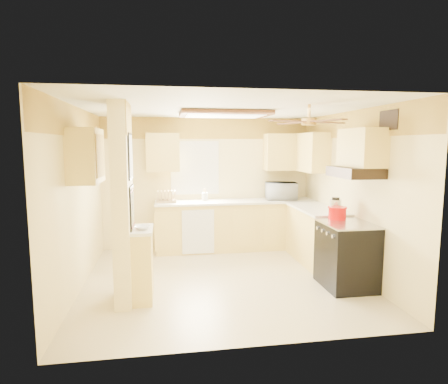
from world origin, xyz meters
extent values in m
plane|color=beige|center=(0.00, 0.00, 0.00)|extent=(4.00, 4.00, 0.00)
plane|color=white|center=(0.00, 0.00, 2.50)|extent=(4.00, 4.00, 0.00)
plane|color=#F9E298|center=(0.00, 1.90, 1.25)|extent=(4.00, 0.00, 4.00)
plane|color=#F9E298|center=(0.00, -1.90, 1.25)|extent=(4.00, 0.00, 4.00)
plane|color=#F9E298|center=(-2.00, 0.00, 1.25)|extent=(0.00, 3.80, 3.80)
plane|color=#F9E298|center=(2.00, 0.00, 1.25)|extent=(0.00, 3.80, 3.80)
cube|color=#FFD44B|center=(0.00, 1.88, 2.30)|extent=(4.00, 0.02, 0.40)
cube|color=#F9E298|center=(-1.35, -0.55, 1.25)|extent=(0.20, 0.70, 2.50)
cube|color=#FFE171|center=(-1.13, -0.55, 0.45)|extent=(0.25, 0.55, 0.90)
cube|color=silver|center=(-1.13, -0.55, 0.92)|extent=(0.28, 0.58, 0.04)
cube|color=#FFE171|center=(0.50, 1.60, 0.45)|extent=(3.00, 0.60, 0.90)
cube|color=#FFE171|center=(1.70, 0.60, 0.45)|extent=(0.60, 1.40, 0.90)
cube|color=silver|center=(0.50, 1.59, 0.92)|extent=(3.04, 0.64, 0.04)
cube|color=silver|center=(1.69, 0.60, 0.92)|extent=(0.64, 1.44, 0.04)
cube|color=white|center=(-0.25, 1.29, 0.43)|extent=(0.58, 0.02, 0.80)
cube|color=white|center=(-0.25, 1.89, 1.55)|extent=(0.92, 0.02, 1.02)
cube|color=white|center=(-0.25, 1.89, 1.55)|extent=(0.80, 0.02, 0.90)
cube|color=#FFE171|center=(-0.85, 1.72, 1.85)|extent=(0.60, 0.35, 0.70)
cube|color=#FFE171|center=(1.55, 1.72, 1.85)|extent=(0.90, 0.35, 0.70)
cube|color=#FFE171|center=(1.82, 1.25, 1.85)|extent=(0.35, 1.00, 0.70)
cube|color=#FFE171|center=(-1.82, -0.25, 1.85)|extent=(0.35, 0.75, 0.70)
cube|color=#FFE171|center=(1.82, -0.55, 1.95)|extent=(0.35, 0.76, 0.52)
cube|color=black|center=(1.67, -0.55, 0.45)|extent=(0.65, 0.76, 0.90)
cube|color=silver|center=(1.67, -0.55, 0.91)|extent=(0.66, 0.77, 0.02)
cylinder|color=silver|center=(1.34, -0.80, 0.80)|extent=(0.03, 0.05, 0.05)
cylinder|color=silver|center=(1.34, -0.63, 0.80)|extent=(0.03, 0.05, 0.05)
cylinder|color=silver|center=(1.34, -0.47, 0.80)|extent=(0.03, 0.05, 0.05)
cylinder|color=silver|center=(1.34, -0.30, 0.80)|extent=(0.03, 0.05, 0.05)
cube|color=black|center=(1.74, -0.55, 1.62)|extent=(0.50, 0.76, 0.14)
cube|color=black|center=(-1.24, -0.55, 1.85)|extent=(0.02, 0.42, 0.57)
cube|color=white|center=(-1.23, -0.55, 1.85)|extent=(0.01, 0.37, 0.52)
cube|color=black|center=(-1.24, -0.55, 1.20)|extent=(0.02, 0.42, 0.57)
cube|color=yellow|center=(-1.23, -0.55, 1.20)|extent=(0.01, 0.37, 0.52)
cube|color=brown|center=(0.10, 0.50, 2.46)|extent=(1.35, 0.95, 0.06)
cube|color=white|center=(0.10, 0.50, 2.44)|extent=(1.15, 0.75, 0.02)
cylinder|color=gold|center=(1.00, -0.70, 2.42)|extent=(0.04, 0.04, 0.16)
cylinder|color=gold|center=(1.00, -0.70, 2.28)|extent=(0.18, 0.18, 0.08)
cube|color=brown|center=(1.30, -0.59, 2.28)|extent=(0.55, 0.28, 0.01)
cube|color=brown|center=(0.89, -0.40, 2.28)|extent=(0.28, 0.55, 0.01)
cube|color=brown|center=(0.70, -0.81, 2.28)|extent=(0.55, 0.28, 0.01)
cube|color=brown|center=(1.11, -1.00, 2.28)|extent=(0.28, 0.55, 0.01)
cube|color=black|center=(1.98, -0.90, 2.30)|extent=(0.02, 0.40, 0.25)
imported|color=white|center=(1.40, 1.62, 1.10)|extent=(0.65, 0.49, 0.33)
imported|color=white|center=(-1.11, -0.62, 0.96)|extent=(0.23, 0.23, 0.05)
cylinder|color=red|center=(1.65, -0.26, 1.00)|extent=(0.25, 0.25, 0.16)
cylinder|color=red|center=(1.65, -0.26, 1.09)|extent=(0.27, 0.27, 0.02)
cylinder|color=silver|center=(1.72, -0.05, 1.05)|extent=(0.17, 0.17, 0.23)
cylinder|color=black|center=(1.72, -0.05, 1.19)|extent=(0.11, 0.11, 0.03)
cube|color=#DBB47E|center=(-0.80, 1.62, 0.96)|extent=(0.37, 0.28, 0.04)
cube|color=#DBB47E|center=(-0.95, 1.62, 1.04)|extent=(0.02, 0.25, 0.21)
cube|color=#DBB47E|center=(-0.89, 1.62, 1.04)|extent=(0.02, 0.25, 0.21)
cube|color=#DBB47E|center=(-0.83, 1.62, 1.04)|extent=(0.02, 0.25, 0.21)
cube|color=#DBB47E|center=(-0.77, 1.62, 1.04)|extent=(0.02, 0.25, 0.21)
cube|color=#DBB47E|center=(-0.71, 1.62, 1.04)|extent=(0.02, 0.25, 0.21)
cube|color=#DBB47E|center=(-0.64, 1.62, 1.04)|extent=(0.02, 0.25, 0.21)
cylinder|color=white|center=(-0.89, 1.62, 1.04)|extent=(0.01, 0.21, 0.21)
cylinder|color=white|center=(-0.77, 1.62, 1.04)|extent=(0.01, 0.21, 0.21)
cylinder|color=white|center=(-0.08, 1.71, 1.01)|extent=(0.11, 0.11, 0.14)
cylinder|color=#DBB47E|center=(-0.06, 1.71, 1.05)|extent=(0.01, 0.01, 0.23)
cylinder|color=#DBB47E|center=(-0.08, 1.73, 1.05)|extent=(0.01, 0.01, 0.23)
cylinder|color=#DBB47E|center=(-0.10, 1.71, 1.05)|extent=(0.01, 0.01, 0.23)
cylinder|color=#DBB47E|center=(-0.08, 1.69, 1.05)|extent=(0.01, 0.01, 0.23)
camera|label=1|loc=(-0.82, -5.30, 1.99)|focal=30.00mm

